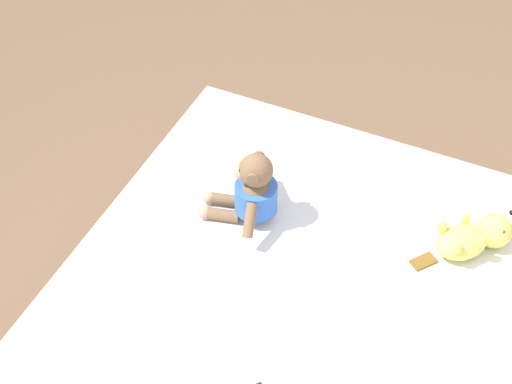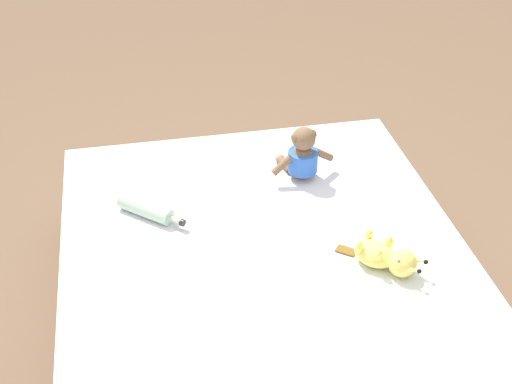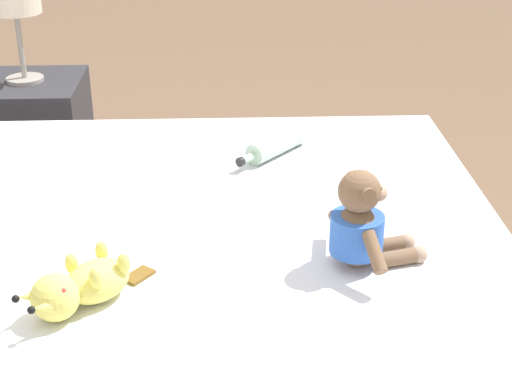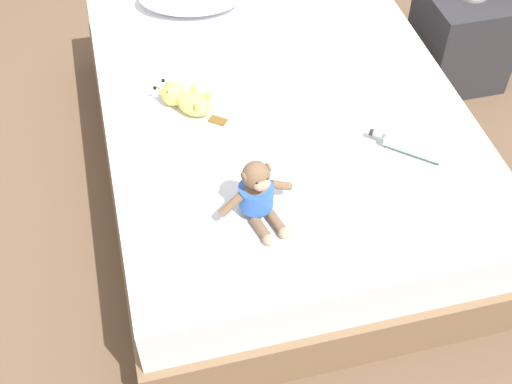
{
  "view_description": "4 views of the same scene",
  "coord_description": "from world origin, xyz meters",
  "views": [
    {
      "loc": [
        1.14,
        0.05,
        2.14
      ],
      "look_at": [
        -0.24,
        -0.59,
        0.56
      ],
      "focal_mm": 54.88,
      "sensor_mm": 36.0,
      "label": 1
    },
    {
      "loc": [
        0.4,
        1.7,
        2.07
      ],
      "look_at": [
        -0.01,
        -0.39,
        0.56
      ],
      "focal_mm": 48.56,
      "sensor_mm": 36.0,
      "label": 2
    },
    {
      "loc": [
        -1.75,
        -0.3,
        1.39
      ],
      "look_at": [
        -0.08,
        -0.37,
        0.57
      ],
      "focal_mm": 54.07,
      "sensor_mm": 36.0,
      "label": 3
    },
    {
      "loc": [
        -0.61,
        -2.08,
        2.28
      ],
      "look_at": [
        -0.24,
        -0.59,
        0.56
      ],
      "focal_mm": 47.34,
      "sensor_mm": 36.0,
      "label": 4
    }
  ],
  "objects": [
    {
      "name": "plush_monkey",
      "position": [
        -0.24,
        -0.6,
        0.56
      ],
      "size": [
        0.28,
        0.24,
        0.24
      ],
      "color": "brown",
      "rests_on": "bed"
    },
    {
      "name": "plush_yellow_creature",
      "position": [
        -0.39,
        0.01,
        0.51
      ],
      "size": [
        0.27,
        0.27,
        0.1
      ],
      "color": "#EAE066",
      "rests_on": "bed"
    }
  ]
}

